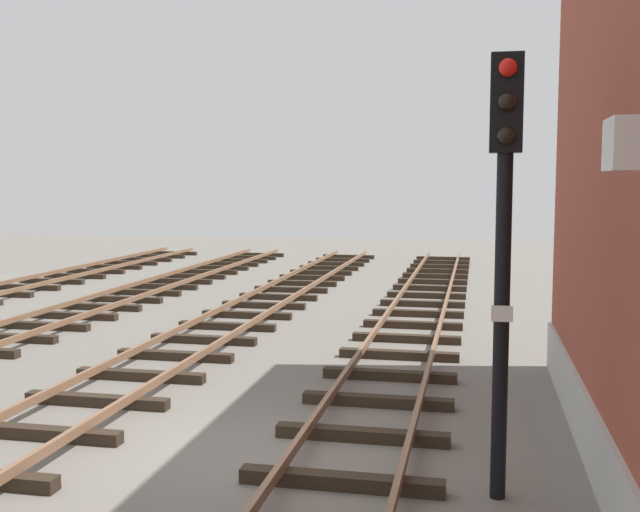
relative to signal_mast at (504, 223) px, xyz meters
The scene contains 4 objects.
ground_plane 4.56m from the signal_mast, 166.42° to the left, with size 80.00×80.00×0.00m, color slate.
track_near_building 3.68m from the signal_mast, 157.73° to the left, with size 2.50×55.06×0.32m.
track_centre 7.15m from the signal_mast, behind, with size 2.50×55.06×0.32m.
signal_mast is the anchor object (origin of this frame).
Camera 1 is at (2.83, -9.56, 3.68)m, focal length 42.57 mm.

